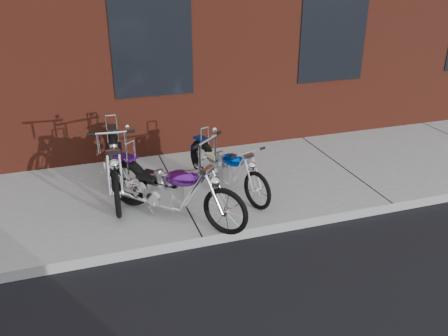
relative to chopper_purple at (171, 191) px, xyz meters
name	(u,v)px	position (x,y,z in m)	size (l,w,h in m)	color
ground	(203,247)	(0.27, -0.65, -0.58)	(120.00, 120.00, 0.00)	black
sidewalk	(177,193)	(0.27, 0.85, -0.50)	(22.00, 3.00, 0.15)	gray
chopper_purple	(171,191)	(0.00, 0.00, 0.00)	(1.66, 1.82, 1.32)	black
chopper_blue	(226,169)	(1.01, 0.59, -0.06)	(0.78, 1.96, 0.88)	black
chopper_third	(115,165)	(-0.63, 1.16, 0.00)	(0.57, 2.35, 1.19)	black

